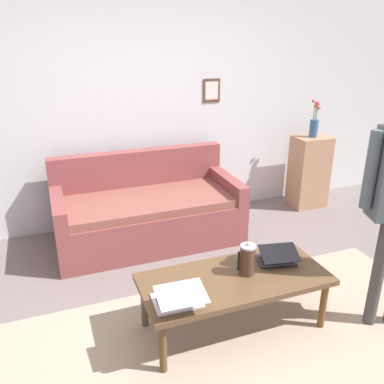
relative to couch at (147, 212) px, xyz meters
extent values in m
plane|color=slate|center=(-0.17, 1.63, -0.31)|extent=(7.68, 7.68, 0.00)
cube|color=tan|center=(-0.23, 1.66, -0.30)|extent=(3.35, 1.44, 0.01)
cube|color=silver|center=(-0.17, -0.57, 1.04)|extent=(7.04, 0.10, 2.70)
cube|color=brown|center=(-0.92, -0.52, 1.13)|extent=(0.20, 0.02, 0.26)
cube|color=silver|center=(-0.92, -0.51, 1.13)|extent=(0.15, 0.00, 0.20)
cube|color=brown|center=(0.00, 0.04, -0.10)|extent=(1.85, 0.88, 0.42)
cube|color=brown|center=(0.00, 0.06, 0.15)|extent=(1.61, 0.80, 0.08)
cube|color=brown|center=(0.00, -0.33, 0.34)|extent=(1.85, 0.14, 0.46)
cube|color=brown|center=(-0.87, 0.04, 0.21)|extent=(0.12, 0.88, 0.20)
cube|color=brown|center=(0.87, 0.04, 0.21)|extent=(0.12, 0.88, 0.20)
cube|color=brown|center=(-0.23, 1.56, 0.10)|extent=(1.34, 0.60, 0.04)
cylinder|color=brown|center=(-0.84, 1.80, -0.11)|extent=(0.05, 0.05, 0.39)
cylinder|color=brown|center=(0.38, 1.80, -0.11)|extent=(0.05, 0.05, 0.39)
cylinder|color=#523625|center=(-0.84, 1.32, -0.11)|extent=(0.05, 0.05, 0.39)
cylinder|color=brown|center=(0.38, 1.32, -0.11)|extent=(0.05, 0.05, 0.39)
cube|color=silver|center=(0.24, 1.68, 0.13)|extent=(0.32, 0.25, 0.01)
cube|color=black|center=(0.24, 1.70, 0.13)|extent=(0.26, 0.15, 0.00)
cube|color=silver|center=(0.24, 1.78, 0.24)|extent=(0.32, 0.24, 0.04)
cube|color=#B8DCF4|center=(0.24, 1.78, 0.24)|extent=(0.29, 0.21, 0.03)
cube|color=#28282D|center=(-0.62, 1.46, 0.13)|extent=(0.32, 0.26, 0.01)
cube|color=black|center=(-0.62, 1.48, 0.13)|extent=(0.26, 0.17, 0.00)
cube|color=#28282D|center=(-0.61, 1.54, 0.23)|extent=(0.31, 0.24, 0.06)
cube|color=silver|center=(-0.61, 1.53, 0.23)|extent=(0.28, 0.21, 0.05)
cylinder|color=#4C3323|center=(-0.33, 1.55, 0.23)|extent=(0.11, 0.11, 0.21)
cylinder|color=#B7B7BC|center=(-0.33, 1.55, 0.34)|extent=(0.11, 0.11, 0.02)
sphere|color=#B2B2B7|center=(-0.33, 1.55, 0.36)|extent=(0.03, 0.03, 0.03)
cube|color=black|center=(-0.26, 1.55, 0.24)|extent=(0.01, 0.01, 0.15)
cube|color=#AA7C59|center=(-2.10, -0.17, 0.13)|extent=(0.42, 0.32, 0.88)
cylinder|color=#325B84|center=(-2.10, -0.17, 0.68)|extent=(0.10, 0.10, 0.21)
cylinder|color=#3D7038|center=(-2.08, -0.18, 0.89)|extent=(0.02, 0.04, 0.21)
sphere|color=#D5486A|center=(-2.06, -0.19, 1.00)|extent=(0.04, 0.04, 0.04)
cylinder|color=#3D7038|center=(-2.10, -0.19, 0.85)|extent=(0.03, 0.01, 0.14)
sphere|color=yellow|center=(-2.11, -0.20, 0.92)|extent=(0.04, 0.04, 0.04)
cylinder|color=#3D7038|center=(-2.12, -0.18, 0.87)|extent=(0.01, 0.02, 0.19)
sphere|color=#D8575C|center=(-2.12, -0.19, 0.97)|extent=(0.06, 0.06, 0.06)
cylinder|color=#3D7038|center=(-2.12, -0.17, 0.85)|extent=(0.01, 0.02, 0.14)
sphere|color=#D05766|center=(-2.13, -0.17, 0.92)|extent=(0.05, 0.05, 0.05)
cylinder|color=#434341|center=(-1.22, 1.89, 0.13)|extent=(0.09, 0.09, 0.87)
cylinder|color=#4B5759|center=(-1.05, 1.83, 0.91)|extent=(0.10, 0.10, 0.53)
camera|label=1|loc=(0.91, 3.76, 1.74)|focal=38.02mm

